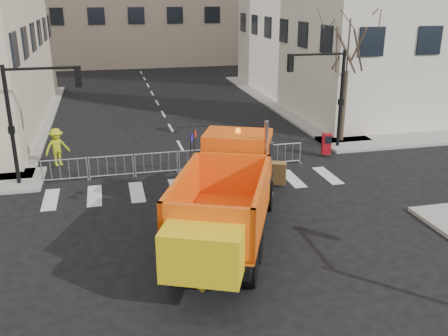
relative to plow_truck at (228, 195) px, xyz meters
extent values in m
plane|color=black|center=(0.15, -0.07, -1.80)|extent=(120.00, 120.00, 0.00)
cube|color=gray|center=(0.15, 8.43, -1.72)|extent=(64.00, 5.00, 0.15)
cylinder|color=black|center=(-7.85, 7.43, 0.90)|extent=(0.18, 0.18, 5.40)
cylinder|color=black|center=(8.65, 9.43, 0.90)|extent=(0.18, 0.18, 5.40)
cube|color=black|center=(0.09, 0.22, -0.79)|extent=(5.28, 8.01, 0.48)
cylinder|color=black|center=(0.16, 3.21, -1.21)|extent=(0.81, 1.22, 1.17)
cylinder|color=black|center=(2.22, 2.32, -1.21)|extent=(0.81, 1.22, 1.17)
cylinder|color=black|center=(-1.48, -0.61, -1.21)|extent=(0.81, 1.22, 1.17)
cylinder|color=black|center=(0.57, -1.49, -1.21)|extent=(0.81, 1.22, 1.17)
cylinder|color=black|center=(-2.03, -1.88, -1.21)|extent=(0.81, 1.22, 1.17)
cylinder|color=black|center=(0.03, -2.76, -1.21)|extent=(0.81, 1.22, 1.17)
cube|color=#F4560D|center=(1.44, 3.35, -0.04)|extent=(2.73, 2.45, 1.06)
cube|color=#F4560D|center=(0.89, 2.08, 0.60)|extent=(2.92, 2.53, 1.92)
cylinder|color=silver|center=(1.61, 0.91, 0.97)|extent=(0.15, 0.15, 2.55)
cube|color=#F4560D|center=(-0.49, -1.15, 0.33)|extent=(4.30, 5.35, 1.76)
cube|color=yellow|center=(-1.63, -3.79, 0.01)|extent=(2.38, 1.82, 1.38)
cube|color=brown|center=(2.16, 5.01, -1.11)|extent=(3.37, 1.91, 1.20)
imported|color=black|center=(2.83, 4.72, -0.79)|extent=(0.77, 0.54, 2.02)
imported|color=black|center=(0.72, 4.96, -0.80)|extent=(1.12, 0.96, 2.00)
imported|color=black|center=(2.53, 4.91, -0.79)|extent=(1.20, 1.15, 2.01)
imported|color=#AEBA15|center=(-6.27, 9.51, -0.71)|extent=(1.40, 1.15, 1.88)
cube|color=#9C0C15|center=(7.37, 8.15, -1.10)|extent=(0.53, 0.49, 1.10)
camera|label=1|loc=(-3.73, -15.09, 6.45)|focal=40.00mm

